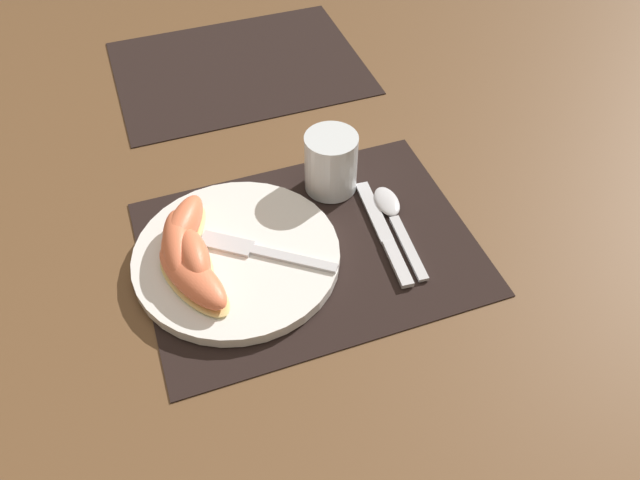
# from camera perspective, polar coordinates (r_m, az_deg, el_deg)

# --- Properties ---
(ground_plane) EXTENTS (3.00, 3.00, 0.00)m
(ground_plane) POSITION_cam_1_polar(r_m,az_deg,el_deg) (0.86, -1.01, -0.73)
(ground_plane) COLOR brown
(placemat) EXTENTS (0.44, 0.34, 0.00)m
(placemat) POSITION_cam_1_polar(r_m,az_deg,el_deg) (0.85, -1.01, -0.64)
(placemat) COLOR black
(placemat) RESTS_ON ground_plane
(placemat_far) EXTENTS (0.44, 0.34, 0.00)m
(placemat_far) POSITION_cam_1_polar(r_m,az_deg,el_deg) (1.20, -7.41, 15.41)
(placemat_far) COLOR black
(placemat_far) RESTS_ON ground_plane
(plate) EXTENTS (0.28, 0.28, 0.02)m
(plate) POSITION_cam_1_polar(r_m,az_deg,el_deg) (0.84, -7.62, -1.48)
(plate) COLOR white
(plate) RESTS_ON placemat
(juice_glass) EXTENTS (0.08, 0.08, 0.09)m
(juice_glass) POSITION_cam_1_polar(r_m,az_deg,el_deg) (0.91, 1.00, 6.81)
(juice_glass) COLOR silver
(juice_glass) RESTS_ON placemat
(knife) EXTENTS (0.03, 0.20, 0.01)m
(knife) POSITION_cam_1_polar(r_m,az_deg,el_deg) (0.87, 5.89, 0.56)
(knife) COLOR silver
(knife) RESTS_ON placemat
(spoon) EXTENTS (0.04, 0.18, 0.01)m
(spoon) POSITION_cam_1_polar(r_m,az_deg,el_deg) (0.89, 6.63, 2.46)
(spoon) COLOR silver
(spoon) RESTS_ON placemat
(fork) EXTENTS (0.16, 0.13, 0.00)m
(fork) POSITION_cam_1_polar(r_m,az_deg,el_deg) (0.83, -5.77, -0.99)
(fork) COLOR silver
(fork) RESTS_ON plate
(citrus_wedge_0) EXTENTS (0.10, 0.13, 0.04)m
(citrus_wedge_0) POSITION_cam_1_polar(r_m,az_deg,el_deg) (0.85, -12.41, 1.00)
(citrus_wedge_0) COLOR #F4DB84
(citrus_wedge_0) RESTS_ON plate
(citrus_wedge_1) EXTENTS (0.06, 0.13, 0.04)m
(citrus_wedge_1) POSITION_cam_1_polar(r_m,az_deg,el_deg) (0.83, -12.84, -0.48)
(citrus_wedge_1) COLOR #F4DB84
(citrus_wedge_1) RESTS_ON plate
(citrus_wedge_2) EXTENTS (0.04, 0.09, 0.04)m
(citrus_wedge_2) POSITION_cam_1_polar(r_m,az_deg,el_deg) (0.81, -11.45, -1.52)
(citrus_wedge_2) COLOR #F4DB84
(citrus_wedge_2) RESTS_ON plate
(citrus_wedge_3) EXTENTS (0.10, 0.14, 0.03)m
(citrus_wedge_3) POSITION_cam_1_polar(r_m,az_deg,el_deg) (0.79, -11.57, -3.41)
(citrus_wedge_3) COLOR #F4DB84
(citrus_wedge_3) RESTS_ON plate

